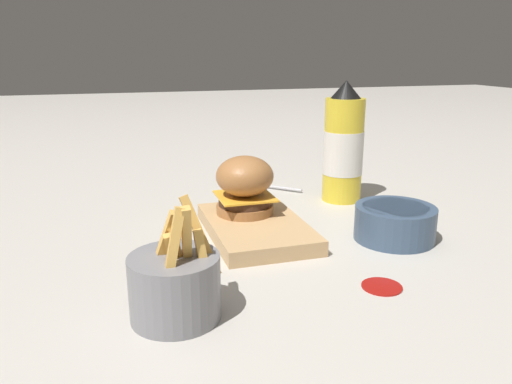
% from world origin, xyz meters
% --- Properties ---
extents(ground_plane, '(6.00, 6.00, 0.00)m').
position_xyz_m(ground_plane, '(0.00, 0.00, 0.00)').
color(ground_plane, '#B7B2A8').
extents(serving_board, '(0.24, 0.15, 0.02)m').
position_xyz_m(serving_board, '(-0.01, 0.07, 0.01)').
color(serving_board, tan).
rests_on(serving_board, ground_plane).
extents(burger, '(0.10, 0.10, 0.10)m').
position_xyz_m(burger, '(-0.05, 0.06, 0.08)').
color(burger, '#9E6638').
rests_on(burger, serving_board).
extents(ketchup_bottle, '(0.08, 0.08, 0.24)m').
position_xyz_m(ketchup_bottle, '(-0.15, 0.29, 0.11)').
color(ketchup_bottle, yellow).
rests_on(ketchup_bottle, ground_plane).
extents(fries_basket, '(0.11, 0.11, 0.14)m').
position_xyz_m(fries_basket, '(0.22, -0.10, 0.04)').
color(fries_basket, slate).
rests_on(fries_basket, ground_plane).
extents(side_bowl, '(0.13, 0.13, 0.06)m').
position_xyz_m(side_bowl, '(0.08, 0.28, 0.03)').
color(side_bowl, '#384C66').
rests_on(side_bowl, ground_plane).
extents(spoon, '(0.12, 0.13, 0.01)m').
position_xyz_m(spoon, '(-0.30, 0.15, 0.01)').
color(spoon, '#B2B2B7').
rests_on(spoon, ground_plane).
extents(ketchup_puddle, '(0.05, 0.05, 0.00)m').
position_xyz_m(ketchup_puddle, '(0.23, 0.17, 0.00)').
color(ketchup_puddle, '#9E140F').
rests_on(ketchup_puddle, ground_plane).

